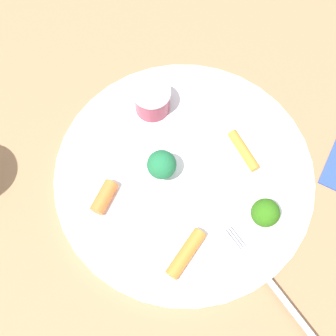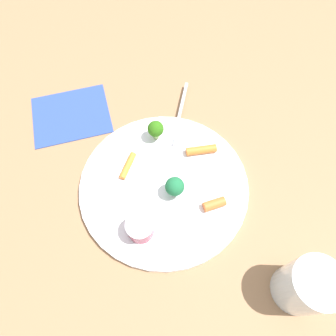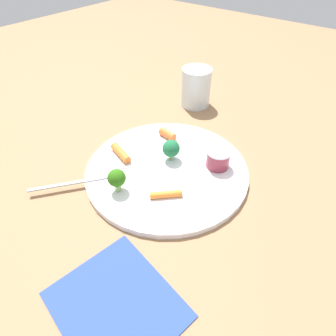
# 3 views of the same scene
# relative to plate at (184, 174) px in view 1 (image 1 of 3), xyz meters

# --- Properties ---
(ground_plane) EXTENTS (2.40, 2.40, 0.00)m
(ground_plane) POSITION_rel_plate_xyz_m (0.00, 0.00, -0.01)
(ground_plane) COLOR #936B49
(plate) EXTENTS (0.32, 0.32, 0.01)m
(plate) POSITION_rel_plate_xyz_m (0.00, 0.00, 0.00)
(plate) COLOR white
(plate) RESTS_ON ground_plane
(sauce_cup) EXTENTS (0.05, 0.05, 0.04)m
(sauce_cup) POSITION_rel_plate_xyz_m (-0.07, -0.07, 0.02)
(sauce_cup) COLOR maroon
(sauce_cup) RESTS_ON plate
(broccoli_floret_0) EXTENTS (0.03, 0.03, 0.04)m
(broccoli_floret_0) POSITION_rel_plate_xyz_m (0.01, -0.03, 0.03)
(broccoli_floret_0) COLOR #80A966
(broccoli_floret_0) RESTS_ON plate
(broccoli_floret_1) EXTENTS (0.03, 0.03, 0.05)m
(broccoli_floret_1) POSITION_rel_plate_xyz_m (0.03, 0.10, 0.03)
(broccoli_floret_1) COLOR #94BA6D
(broccoli_floret_1) RESTS_ON plate
(carrot_stick_0) EXTENTS (0.05, 0.05, 0.01)m
(carrot_stick_0) POSITION_rel_plate_xyz_m (-0.05, 0.06, 0.01)
(carrot_stick_0) COLOR orange
(carrot_stick_0) RESTS_ON plate
(carrot_stick_1) EXTENTS (0.06, 0.03, 0.02)m
(carrot_stick_1) POSITION_rel_plate_xyz_m (0.10, 0.03, 0.01)
(carrot_stick_1) COLOR orange
(carrot_stick_1) RESTS_ON plate
(carrot_stick_2) EXTENTS (0.04, 0.02, 0.02)m
(carrot_stick_2) POSITION_rel_plate_xyz_m (0.06, -0.08, 0.01)
(carrot_stick_2) COLOR orange
(carrot_stick_2) RESTS_ON plate
(fork) EXTENTS (0.11, 0.14, 0.00)m
(fork) POSITION_rel_plate_xyz_m (0.10, 0.14, 0.01)
(fork) COLOR #B2B3BE
(fork) RESTS_ON plate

